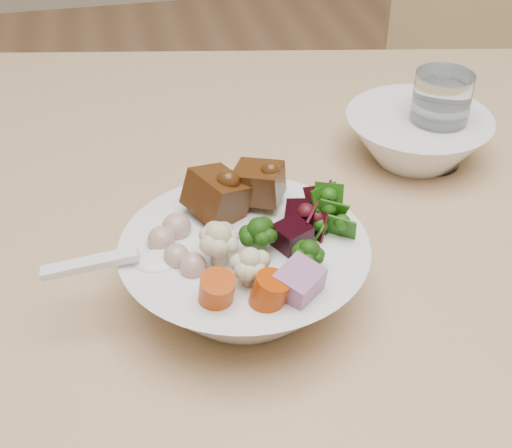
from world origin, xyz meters
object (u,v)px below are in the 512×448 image
Objects in this scene: chair_far at (500,107)px; food_bowl at (246,267)px; water_glass at (437,123)px; side_bowl at (417,138)px.

chair_far is 0.96m from food_bowl.
food_bowl is 0.31m from water_glass.
chair_far is 0.67m from side_bowl.
food_bowl is 0.31m from side_bowl.
water_glass is (-0.39, -0.48, 0.27)m from chair_far.
side_bowl is at bearing 146.13° from water_glass.
water_glass is 0.66× the size of side_bowl.
food_bowl is at bearing -144.73° from water_glass.
water_glass is at bearing 35.27° from food_bowl.
food_bowl is at bearing -141.17° from side_bowl.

